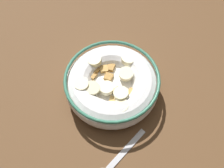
{
  "coord_description": "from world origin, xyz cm",
  "views": [
    {
      "loc": [
        -13.03,
        -25.11,
        50.87
      ],
      "look_at": [
        0.0,
        0.0,
        3.0
      ],
      "focal_mm": 47.82,
      "sensor_mm": 36.0,
      "label": 1
    }
  ],
  "objects": [
    {
      "name": "ground_plane",
      "position": [
        0.0,
        0.0,
        -1.0
      ],
      "size": [
        115.95,
        115.95,
        2.0
      ],
      "primitive_type": "cube",
      "color": "brown"
    },
    {
      "name": "cereal_bowl",
      "position": [
        -0.03,
        0.0,
        2.79
      ],
      "size": [
        17.68,
        17.68,
        5.52
      ],
      "color": "white",
      "rests_on": "ground_plane"
    }
  ]
}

